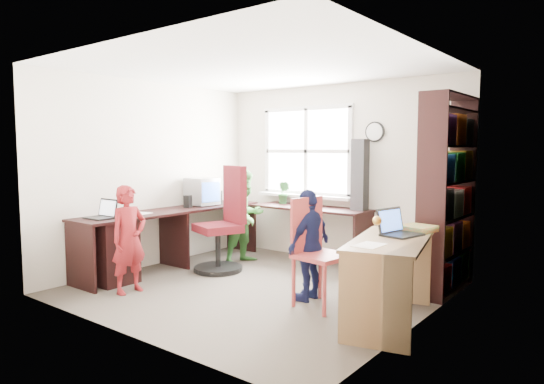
% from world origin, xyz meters
% --- Properties ---
extents(room, '(3.64, 3.44, 2.44)m').
position_xyz_m(room, '(0.01, 0.10, 1.22)').
color(room, '#443D36').
rests_on(room, ground).
extents(l_desk, '(2.38, 2.95, 0.75)m').
position_xyz_m(l_desk, '(-1.31, -0.28, 0.46)').
color(l_desk, black).
rests_on(l_desk, ground).
extents(right_desk, '(0.89, 1.40, 0.75)m').
position_xyz_m(right_desk, '(1.58, -0.09, 0.54)').
color(right_desk, olive).
rests_on(right_desk, ground).
extents(bookshelf, '(0.30, 1.02, 2.10)m').
position_xyz_m(bookshelf, '(1.65, 1.19, 1.00)').
color(bookshelf, black).
rests_on(bookshelf, ground).
extents(swivel_chair, '(0.79, 0.79, 1.32)m').
position_xyz_m(swivel_chair, '(-0.85, 0.37, 0.57)').
color(swivel_chair, black).
rests_on(swivel_chair, ground).
extents(wooden_chair, '(0.52, 0.52, 1.06)m').
position_xyz_m(wooden_chair, '(0.81, -0.09, 0.57)').
color(wooden_chair, '#AB3A39').
rests_on(wooden_chair, ground).
extents(crt_monitor, '(0.42, 0.38, 0.38)m').
position_xyz_m(crt_monitor, '(-1.54, 0.65, 0.94)').
color(crt_monitor, gray).
rests_on(crt_monitor, l_desk).
extents(laptop_left, '(0.32, 0.27, 0.22)m').
position_xyz_m(laptop_left, '(-1.52, -0.91, 0.80)').
color(laptop_left, black).
rests_on(laptop_left, l_desk).
extents(laptop_right, '(0.36, 0.41, 0.24)m').
position_xyz_m(laptop_right, '(1.55, 0.12, 0.81)').
color(laptop_right, black).
rests_on(laptop_right, right_desk).
extents(speaker_a, '(0.10, 0.10, 0.17)m').
position_xyz_m(speaker_a, '(-1.48, 0.33, 0.83)').
color(speaker_a, black).
rests_on(speaker_a, l_desk).
extents(speaker_b, '(0.11, 0.11, 0.19)m').
position_xyz_m(speaker_b, '(-1.46, 0.88, 0.85)').
color(speaker_b, black).
rests_on(speaker_b, l_desk).
extents(cd_tower, '(0.18, 0.16, 0.91)m').
position_xyz_m(cd_tower, '(0.43, 1.52, 1.20)').
color(cd_tower, black).
rests_on(cd_tower, l_desk).
extents(game_box, '(0.34, 0.34, 0.06)m').
position_xyz_m(game_box, '(1.62, 0.42, 0.78)').
color(game_box, '#B62A16').
rests_on(game_box, right_desk).
extents(paper_a, '(0.26, 0.33, 0.00)m').
position_xyz_m(paper_a, '(-1.51, -0.44, 0.75)').
color(paper_a, white).
rests_on(paper_a, l_desk).
extents(paper_b, '(0.20, 0.28, 0.00)m').
position_xyz_m(paper_b, '(1.56, -0.47, 0.75)').
color(paper_b, white).
rests_on(paper_b, right_desk).
extents(potted_plant, '(0.19, 0.15, 0.33)m').
position_xyz_m(potted_plant, '(-0.75, 1.48, 0.91)').
color(potted_plant, '#2C7034').
rests_on(potted_plant, l_desk).
extents(person_red, '(0.28, 0.42, 1.15)m').
position_xyz_m(person_red, '(-1.00, -0.95, 0.58)').
color(person_red, maroon).
rests_on(person_red, ground).
extents(person_green, '(0.54, 0.66, 1.26)m').
position_xyz_m(person_green, '(-0.91, 0.85, 0.63)').
color(person_green, '#32732E').
rests_on(person_green, ground).
extents(person_navy, '(0.28, 0.66, 1.13)m').
position_xyz_m(person_navy, '(0.66, 0.02, 0.57)').
color(person_navy, '#141941').
rests_on(person_navy, ground).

